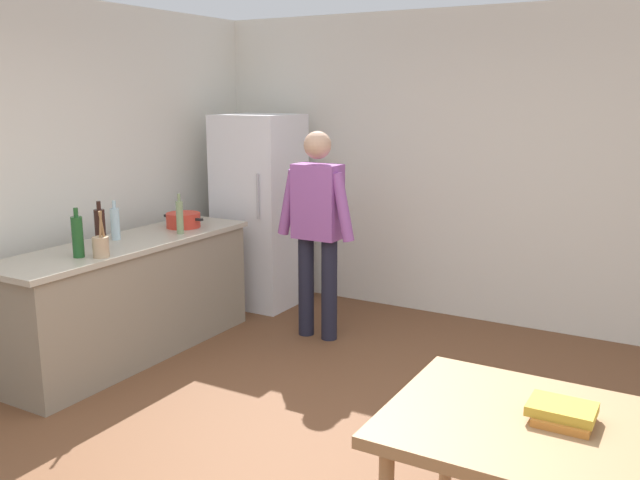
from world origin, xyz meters
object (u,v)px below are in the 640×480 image
book_stack (563,413)px  refrigerator (260,211)px  utensil_jar (101,246)px  person (317,221)px  bottle_wine_dark (100,228)px  bottle_wine_green (78,236)px  cooking_pot (183,220)px  dining_table (570,449)px  bottle_water_clear (115,223)px  bottle_vinegar_tall (180,217)px

book_stack → refrigerator: bearing=140.9°
book_stack → utensil_jar: bearing=169.3°
person → utensil_jar: person is taller
bottle_wine_dark → bottle_wine_green: same height
cooking_pot → utensil_jar: (0.21, -1.08, 0.02)m
dining_table → book_stack: bearing=128.9°
bottle_wine_green → bottle_water_clear: size_ratio=1.13×
dining_table → bottle_wine_green: (-3.31, 0.57, 0.37)m
refrigerator → cooking_pot: refrigerator is taller
person → bottle_wine_green: bearing=-121.2°
cooking_pot → book_stack: size_ratio=1.61×
bottle_wine_dark → book_stack: size_ratio=1.36×
cooking_pot → utensil_jar: 1.10m
dining_table → cooking_pot: bearing=153.0°
dining_table → book_stack: 0.13m
bottle_vinegar_tall → utensil_jar: bearing=-86.0°
book_stack → bottle_vinegar_tall: bearing=155.5°
bottle_wine_dark → refrigerator: bearing=87.1°
book_stack → bottle_wine_dark: bearing=166.7°
cooking_pot → book_stack: 3.75m
person → bottle_wine_dark: (-1.05, -1.30, 0.07)m
refrigerator → bottle_water_clear: (-0.21, -1.60, 0.13)m
bottle_wine_dark → book_stack: bearing=-13.3°
cooking_pot → bottle_wine_green: bearing=-85.7°
refrigerator → book_stack: refrigerator is taller
cooking_pot → refrigerator: bearing=84.5°
utensil_jar → book_stack: (3.13, -0.59, -0.19)m
dining_table → bottle_vinegar_tall: (-3.24, 1.52, 0.36)m
refrigerator → bottle_vinegar_tall: size_ratio=5.62×
cooking_pot → bottle_water_clear: (-0.12, -0.63, 0.07)m
person → dining_table: (2.35, -2.15, -0.31)m
bottle_wine_dark → book_stack: bottle_wine_dark is taller
cooking_pot → book_stack: bearing=-26.6°
cooking_pot → bottle_wine_green: bottle_wine_green is taller
refrigerator → dining_table: (3.30, -2.70, -0.23)m
cooking_pot → bottle_wine_dark: 0.89m
cooking_pot → bottle_water_clear: bearing=-100.8°
bottle_wine_dark → cooking_pot: bearing=89.9°
bottle_wine_dark → bottle_wine_green: bearing=-72.5°
bottle_water_clear → utensil_jar: bearing=-53.6°
bottle_wine_green → book_stack: bottle_wine_green is taller
book_stack → dining_table: bearing=-51.1°
bottle_water_clear → bottle_vinegar_tall: bottle_vinegar_tall is taller
person → bottle_vinegar_tall: person is taller
refrigerator → bottle_wine_dark: (-0.10, -1.85, 0.15)m
bottle_vinegar_tall → book_stack: size_ratio=1.28×
person → dining_table: person is taller
bottle_water_clear → dining_table: bearing=-17.4°
refrigerator → person: (0.95, -0.55, 0.08)m
dining_table → bottle_vinegar_tall: size_ratio=4.37×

